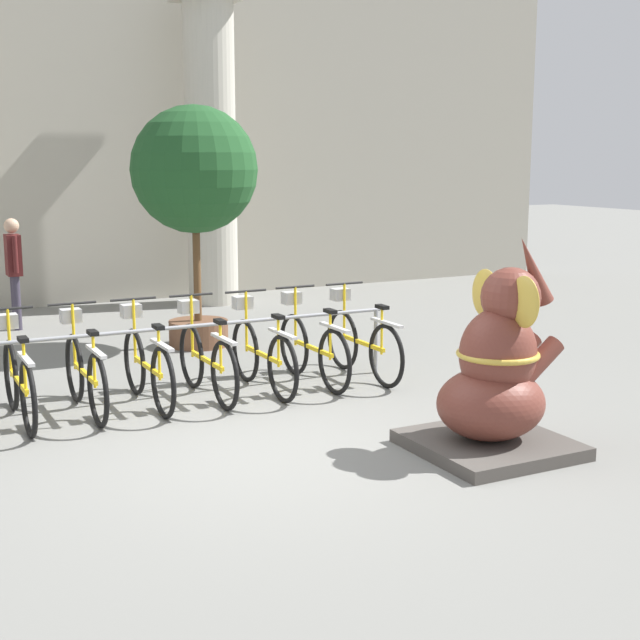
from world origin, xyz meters
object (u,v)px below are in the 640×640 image
Objects in this scene: bicycle_3 at (147,365)px; bicycle_4 at (206,359)px; bicycle_6 at (312,347)px; bicycle_2 at (85,372)px; potted_tree at (195,177)px; bicycle_1 at (18,379)px; bicycle_5 at (262,353)px; elephant_statue at (496,379)px; bicycle_7 at (362,342)px; person_pedestrian at (14,264)px.

bicycle_3 is 1.00× the size of bicycle_4.
bicycle_3 is 1.88m from bicycle_6.
bicycle_3 is (0.63, 0.00, 0.00)m from bicycle_2.
potted_tree is (1.44, 2.51, 1.81)m from bicycle_3.
bicycle_3 is at bearing -119.86° from potted_tree.
bicycle_1 is at bearing -179.15° from bicycle_6.
bicycle_5 is 2.91m from elephant_statue.
bicycle_3 is 3.41m from potted_tree.
bicycle_6 is at bearing -80.01° from potted_tree.
bicycle_2 is 1.00× the size of bicycle_3.
bicycle_6 is at bearing 178.04° from bicycle_7.
bicycle_2 is 1.88m from bicycle_5.
elephant_statue is (3.48, -2.73, 0.22)m from bicycle_1.
potted_tree is (2.69, 2.54, 1.81)m from bicycle_1.
potted_tree is at bearing 112.97° from bicycle_7.
bicycle_7 is (3.76, 0.02, 0.00)m from bicycle_1.
bicycle_2 is 0.54× the size of potted_tree.
bicycle_5 and bicycle_7 have the same top height.
bicycle_3 is 1.00× the size of bicycle_7.
bicycle_6 is (0.63, 0.05, 0.00)m from bicycle_5.
bicycle_6 is 5.42m from person_pedestrian.
bicycle_3 is 0.63m from bicycle_4.
bicycle_2 is at bearing 179.50° from bicycle_4.
bicycle_1 is 1.00× the size of bicycle_2.
bicycle_1 is 1.00× the size of bicycle_4.
elephant_statue is (-0.28, -2.76, 0.22)m from bicycle_7.
bicycle_7 is at bearing -57.98° from person_pedestrian.
bicycle_1 is 3.76m from bicycle_7.
elephant_statue is at bearing -70.10° from person_pedestrian.
person_pedestrian reaches higher than bicycle_6.
bicycle_3 is 3.55m from elephant_statue.
person_pedestrian reaches higher than bicycle_5.
elephant_statue is at bearing -51.07° from bicycle_3.
potted_tree reaches higher than bicycle_4.
bicycle_7 is at bearing 0.38° from bicycle_1.
bicycle_4 is (0.63, -0.01, 0.00)m from bicycle_3.
bicycle_4 is 3.21m from potted_tree.
potted_tree is at bearing 99.99° from bicycle_6.
person_pedestrian is (-1.78, 4.87, 0.55)m from bicycle_5.
bicycle_5 is 0.54× the size of potted_tree.
potted_tree reaches higher than bicycle_1.
bicycle_2 is at bearing -179.99° from bicycle_7.
bicycle_1 is 4.43m from elephant_statue.
bicycle_6 is at bearing 0.85° from bicycle_1.
bicycle_1 is at bearing -177.75° from bicycle_2.
bicycle_2 is 1.00× the size of bicycle_7.
bicycle_2 and bicycle_5 have the same top height.
bicycle_3 is at bearing 178.77° from bicycle_4.
bicycle_1 is 1.00× the size of bicycle_5.
bicycle_7 is (0.63, -0.02, 0.00)m from bicycle_6.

